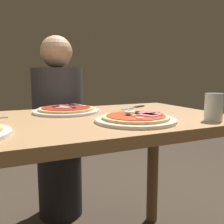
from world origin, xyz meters
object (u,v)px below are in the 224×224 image
at_px(knife, 135,107).
at_px(pizza_across_left, 66,110).
at_px(dining_table, 84,148).
at_px(diner_person, 59,133).
at_px(pizza_foreground, 136,119).
at_px(water_glass_near, 214,109).

bearing_deg(knife, pizza_across_left, -178.11).
xyz_separation_m(dining_table, pizza_across_left, (-0.02, 0.19, 0.14)).
xyz_separation_m(dining_table, diner_person, (0.04, 0.64, -0.07)).
height_order(pizza_foreground, knife, pizza_foreground).
height_order(dining_table, pizza_foreground, pizza_foreground).
distance_m(dining_table, water_glass_near, 0.54).
bearing_deg(diner_person, pizza_foreground, 97.84).
relative_size(pizza_across_left, diner_person, 0.26).
bearing_deg(diner_person, water_glass_near, 113.23).
distance_m(pizza_foreground, water_glass_near, 0.30).
bearing_deg(water_glass_near, diner_person, 113.23).
distance_m(pizza_foreground, diner_person, 0.83).
bearing_deg(dining_table, diner_person, 86.19).
xyz_separation_m(dining_table, knife, (0.36, 0.20, 0.13)).
bearing_deg(water_glass_near, pizza_across_left, 134.74).
relative_size(dining_table, pizza_foreground, 3.97).
bearing_deg(diner_person, dining_table, 86.19).
distance_m(dining_table, diner_person, 0.64).
bearing_deg(diner_person, pizza_across_left, 81.86).
distance_m(pizza_across_left, knife, 0.38).
xyz_separation_m(pizza_foreground, pizza_across_left, (-0.17, 0.35, -0.00)).
bearing_deg(dining_table, knife, 28.87).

